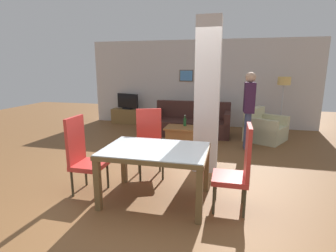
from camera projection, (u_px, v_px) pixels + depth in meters
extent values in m
plane|color=brown|center=(156.00, 199.00, 3.78)|extent=(18.00, 18.00, 0.00)
cube|color=beige|center=(200.00, 84.00, 8.36)|extent=(7.20, 0.06, 2.70)
cube|color=brown|center=(186.00, 76.00, 8.36)|extent=(0.44, 0.02, 0.36)
cube|color=#4C8CCC|center=(186.00, 76.00, 8.35)|extent=(0.40, 0.01, 0.32)
cube|color=beige|center=(207.00, 97.00, 4.64)|extent=(0.42, 0.40, 2.70)
cube|color=brown|center=(145.00, 163.00, 3.19)|extent=(1.44, 0.06, 0.06)
cube|color=brown|center=(164.00, 142.00, 4.06)|extent=(1.44, 0.06, 0.06)
cube|color=brown|center=(110.00, 148.00, 3.78)|extent=(0.06, 0.86, 0.06)
cube|color=brown|center=(206.00, 155.00, 3.47)|extent=(0.06, 0.86, 0.06)
cube|color=silver|center=(156.00, 149.00, 3.61)|extent=(1.42, 0.96, 0.01)
cube|color=brown|center=(98.00, 185.00, 3.44)|extent=(0.08, 0.08, 0.70)
cube|color=brown|center=(199.00, 197.00, 3.14)|extent=(0.08, 0.08, 0.70)
cube|color=brown|center=(124.00, 162.00, 4.28)|extent=(0.08, 0.08, 0.70)
cube|color=brown|center=(206.00, 169.00, 3.97)|extent=(0.08, 0.08, 0.70)
cube|color=red|center=(90.00, 165.00, 3.92)|extent=(0.46, 0.46, 0.07)
cube|color=red|center=(75.00, 140.00, 3.88)|extent=(0.05, 0.44, 0.69)
cylinder|color=#3D3926|center=(108.00, 176.00, 4.11)|extent=(0.04, 0.04, 0.40)
cylinder|color=#3D3926|center=(96.00, 186.00, 3.75)|extent=(0.04, 0.04, 0.40)
cylinder|color=#3D3926|center=(86.00, 174.00, 4.20)|extent=(0.04, 0.04, 0.40)
cylinder|color=#3D3926|center=(72.00, 184.00, 3.84)|extent=(0.04, 0.04, 0.40)
cube|color=red|center=(150.00, 152.00, 4.51)|extent=(0.60, 0.60, 0.07)
cube|color=red|center=(149.00, 128.00, 4.62)|extent=(0.42, 0.21, 0.69)
cylinder|color=#3D3926|center=(163.00, 169.00, 4.41)|extent=(0.04, 0.04, 0.40)
cylinder|color=#3D3926|center=(140.00, 170.00, 4.35)|extent=(0.04, 0.04, 0.40)
cylinder|color=#3D3926|center=(160.00, 161.00, 4.77)|extent=(0.04, 0.04, 0.40)
cylinder|color=#3D3926|center=(139.00, 162.00, 4.71)|extent=(0.04, 0.04, 0.40)
cube|color=red|center=(230.00, 178.00, 3.46)|extent=(0.46, 0.46, 0.07)
cube|color=red|center=(248.00, 152.00, 3.33)|extent=(0.05, 0.44, 0.69)
cylinder|color=#3D3926|center=(214.00, 200.00, 3.37)|extent=(0.04, 0.04, 0.40)
cylinder|color=#3D3926|center=(215.00, 187.00, 3.73)|extent=(0.04, 0.04, 0.40)
cylinder|color=#3D3926|center=(244.00, 203.00, 3.29)|extent=(0.04, 0.04, 0.40)
cylinder|color=#3D3926|center=(243.00, 190.00, 3.65)|extent=(0.04, 0.04, 0.40)
cube|color=#3A201B|center=(191.00, 127.00, 7.35)|extent=(2.13, 0.88, 0.42)
cube|color=#3A201B|center=(193.00, 110.00, 7.58)|extent=(2.13, 0.18, 0.49)
cube|color=#3A201B|center=(227.00, 125.00, 7.10)|extent=(0.16, 0.88, 0.69)
cube|color=#3A201B|center=(157.00, 121.00, 7.54)|extent=(0.16, 0.88, 0.69)
cube|color=beige|center=(266.00, 133.00, 6.76)|extent=(1.19, 1.22, 0.40)
cube|color=beige|center=(254.00, 116.00, 6.89)|extent=(0.60, 0.90, 0.42)
cube|color=beige|center=(272.00, 126.00, 7.02)|extent=(0.82, 0.53, 0.63)
cube|color=beige|center=(260.00, 132.00, 6.45)|extent=(0.82, 0.53, 0.63)
cube|color=brown|center=(181.00, 128.00, 6.37)|extent=(0.76, 0.59, 0.04)
cube|color=brown|center=(181.00, 137.00, 6.42)|extent=(0.68, 0.51, 0.41)
cylinder|color=#194C23|center=(185.00, 122.00, 6.46)|extent=(0.07, 0.07, 0.19)
cylinder|color=#194C23|center=(185.00, 117.00, 6.43)|extent=(0.03, 0.03, 0.07)
cylinder|color=#B7B7BC|center=(185.00, 115.00, 6.42)|extent=(0.03, 0.03, 0.01)
cube|color=brown|center=(128.00, 116.00, 8.87)|extent=(1.07, 0.40, 0.49)
cube|color=black|center=(128.00, 109.00, 8.81)|extent=(0.39, 0.30, 0.03)
cube|color=black|center=(128.00, 101.00, 8.76)|extent=(0.82, 0.33, 0.49)
cylinder|color=#B7B7BC|center=(279.00, 134.00, 7.48)|extent=(0.30, 0.30, 0.02)
cylinder|color=#B7B7BC|center=(281.00, 110.00, 7.32)|extent=(0.04, 0.04, 1.37)
cylinder|color=#E5BC66|center=(284.00, 81.00, 7.15)|extent=(0.34, 0.34, 0.22)
cylinder|color=#3E4769|center=(248.00, 131.00, 6.01)|extent=(0.13, 0.13, 0.85)
cylinder|color=#3E4769|center=(247.00, 130.00, 6.18)|extent=(0.13, 0.13, 0.85)
cube|color=#381B39|center=(249.00, 98.00, 5.92)|extent=(0.24, 0.39, 0.68)
sphere|color=tan|center=(251.00, 77.00, 5.82)|extent=(0.23, 0.23, 0.23)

